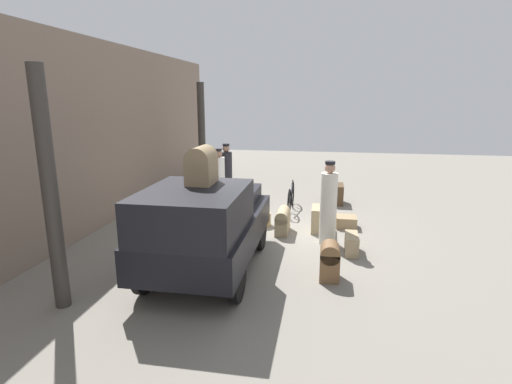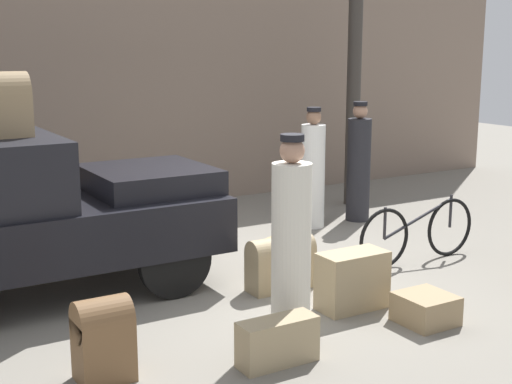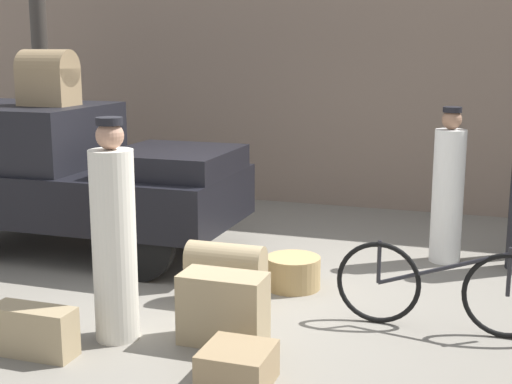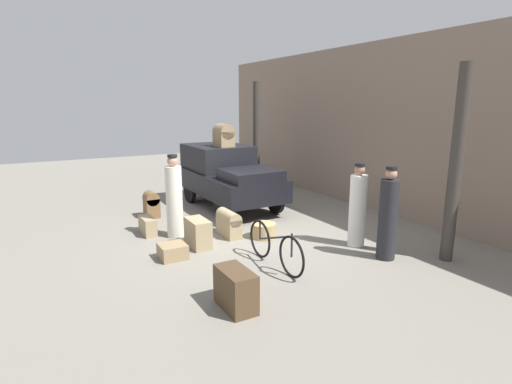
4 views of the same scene
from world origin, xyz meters
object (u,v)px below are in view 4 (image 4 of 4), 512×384
(bicycle, at_px, (275,247))
(trunk_on_truck_roof, at_px, (224,135))
(truck, at_px, (227,174))
(porter_lifting_near_truck, at_px, (388,217))
(wicker_basket, at_px, (264,230))
(porter_with_bicycle, at_px, (174,199))
(conductor_in_dark_uniform, at_px, (358,208))
(suitcase_tan_flat, at_px, (229,223))
(suitcase_black_upright, at_px, (148,226))
(trunk_umber_medium, at_px, (236,289))
(trunk_wicker_pale, at_px, (198,233))
(trunk_large_brown, at_px, (151,204))
(suitcase_small_leather, at_px, (173,251))

(bicycle, xyz_separation_m, trunk_on_truck_roof, (-4.56, 1.15, 1.65))
(truck, bearing_deg, porter_lifting_near_truck, 10.02)
(wicker_basket, bearing_deg, bicycle, -23.67)
(porter_with_bicycle, xyz_separation_m, conductor_in_dark_uniform, (2.42, 3.09, -0.05))
(suitcase_tan_flat, xyz_separation_m, suitcase_black_upright, (-1.02, -1.54, -0.11))
(wicker_basket, relative_size, trunk_umber_medium, 0.74)
(trunk_wicker_pale, bearing_deg, truck, 144.11)
(truck, height_order, porter_lifting_near_truck, porter_lifting_near_truck)
(truck, bearing_deg, trunk_large_brown, -87.92)
(trunk_large_brown, bearing_deg, suitcase_black_upright, -18.97)
(trunk_umber_medium, bearing_deg, trunk_large_brown, 177.47)
(suitcase_small_leather, bearing_deg, bicycle, 49.06)
(wicker_basket, relative_size, porter_lifting_near_truck, 0.31)
(porter_with_bicycle, bearing_deg, trunk_large_brown, -178.62)
(conductor_in_dark_uniform, bearing_deg, trunk_wicker_pale, -118.17)
(porter_with_bicycle, relative_size, suitcase_small_leather, 3.73)
(bicycle, distance_m, trunk_large_brown, 4.44)
(suitcase_black_upright, bearing_deg, conductor_in_dark_uniform, 51.30)
(suitcase_tan_flat, xyz_separation_m, trunk_umber_medium, (2.96, -1.32, -0.01))
(conductor_in_dark_uniform, height_order, trunk_umber_medium, conductor_in_dark_uniform)
(truck, height_order, conductor_in_dark_uniform, conductor_in_dark_uniform)
(wicker_basket, bearing_deg, trunk_umber_medium, -38.10)
(wicker_basket, height_order, porter_lifting_near_truck, porter_lifting_near_truck)
(bicycle, bearing_deg, conductor_in_dark_uniform, 92.87)
(conductor_in_dark_uniform, height_order, trunk_large_brown, conductor_in_dark_uniform)
(suitcase_black_upright, bearing_deg, trunk_umber_medium, 3.18)
(bicycle, height_order, wicker_basket, bicycle)
(bicycle, xyz_separation_m, suitcase_black_upright, (-2.98, -1.52, -0.18))
(wicker_basket, distance_m, conductor_in_dark_uniform, 2.08)
(trunk_wicker_pale, distance_m, trunk_on_truck_roof, 3.92)
(truck, distance_m, porter_lifting_near_truck, 5.19)
(suitcase_tan_flat, bearing_deg, bicycle, -0.68)
(conductor_in_dark_uniform, bearing_deg, porter_with_bicycle, -128.04)
(bicycle, relative_size, porter_lifting_near_truck, 1.01)
(truck, xyz_separation_m, trunk_large_brown, (0.08, -2.21, -0.58))
(conductor_in_dark_uniform, distance_m, suitcase_small_leather, 3.81)
(suitcase_tan_flat, bearing_deg, conductor_in_dark_uniform, 47.80)
(porter_lifting_near_truck, bearing_deg, trunk_on_truck_roof, -170.30)
(porter_with_bicycle, bearing_deg, porter_lifting_near_truck, 43.49)
(suitcase_tan_flat, relative_size, trunk_on_truck_roof, 1.16)
(trunk_wicker_pale, bearing_deg, suitcase_small_leather, -61.29)
(bicycle, distance_m, suitcase_tan_flat, 1.96)
(suitcase_tan_flat, distance_m, trunk_wicker_pale, 0.90)
(porter_with_bicycle, bearing_deg, trunk_on_truck_roof, 133.18)
(conductor_in_dark_uniform, distance_m, trunk_large_brown, 5.26)
(wicker_basket, xyz_separation_m, trunk_umber_medium, (2.48, -1.95, 0.13))
(porter_with_bicycle, height_order, conductor_in_dark_uniform, porter_with_bicycle)
(porter_lifting_near_truck, xyz_separation_m, porter_with_bicycle, (-3.24, -3.07, 0.03))
(bicycle, relative_size, trunk_wicker_pale, 2.58)
(porter_lifting_near_truck, bearing_deg, conductor_in_dark_uniform, 178.79)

